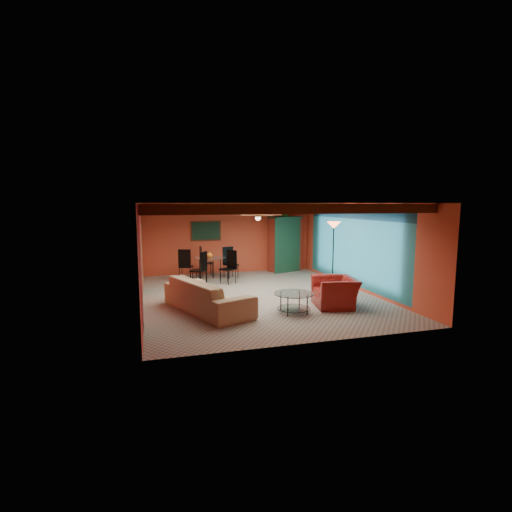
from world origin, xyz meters
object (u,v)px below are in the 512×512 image
object	(u,v)px
sofa	(208,295)
armchair	(335,292)
floor_lamp	(333,255)
potted_plant	(285,212)
armoire	(285,245)
coffee_table	(294,303)
dining_table	(210,265)
vase	(210,245)

from	to	relation	value
sofa	armchair	xyz separation A→B (m)	(3.29, -0.47, -0.02)
armchair	floor_lamp	distance (m)	2.48
potted_plant	armchair	bearing A→B (deg)	-96.15
armoire	floor_lamp	xyz separation A→B (m)	(0.45, -3.23, 0.01)
floor_lamp	sofa	bearing A→B (deg)	-158.74
coffee_table	armoire	world-z (taller)	armoire
armchair	armoire	world-z (taller)	armoire
dining_table	vase	world-z (taller)	vase
coffee_table	dining_table	distance (m)	4.78
dining_table	potted_plant	distance (m)	3.80
potted_plant	armoire	bearing A→B (deg)	0.00
coffee_table	potted_plant	world-z (taller)	potted_plant
dining_table	armoire	xyz separation A→B (m)	(3.18, 1.08, 0.49)
floor_lamp	potted_plant	size ratio (longest dim) A/B	4.44
armchair	armoire	distance (m)	5.46
dining_table	armoire	distance (m)	3.40
coffee_table	floor_lamp	distance (m)	3.43
sofa	armchair	world-z (taller)	sofa
coffee_table	dining_table	bearing A→B (deg)	106.28
armchair	potted_plant	world-z (taller)	potted_plant
armchair	vase	xyz separation A→B (m)	(-2.60, 4.31, 0.85)
sofa	potted_plant	bearing A→B (deg)	-59.34
armoire	potted_plant	xyz separation A→B (m)	(0.00, 0.00, 1.29)
armchair	potted_plant	distance (m)	5.76
coffee_table	dining_table	world-z (taller)	dining_table
potted_plant	floor_lamp	bearing A→B (deg)	-82.08
armoire	potted_plant	world-z (taller)	potted_plant
sofa	dining_table	size ratio (longest dim) A/B	1.28
sofa	vase	distance (m)	3.98
dining_table	potted_plant	bearing A→B (deg)	18.74
armoire	potted_plant	size ratio (longest dim) A/B	4.40
sofa	floor_lamp	xyz separation A→B (m)	(4.32, 1.68, 0.66)
sofa	armoire	distance (m)	6.29
armchair	dining_table	size ratio (longest dim) A/B	0.54
sofa	potted_plant	distance (m)	6.55
coffee_table	floor_lamp	size ratio (longest dim) A/B	0.47
dining_table	sofa	bearing A→B (deg)	-100.20
floor_lamp	coffee_table	bearing A→B (deg)	-133.46
dining_table	armoire	world-z (taller)	armoire
dining_table	potted_plant	world-z (taller)	potted_plant
armchair	armoire	size ratio (longest dim) A/B	0.56
vase	coffee_table	bearing A→B (deg)	-73.72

